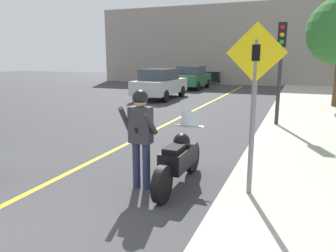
# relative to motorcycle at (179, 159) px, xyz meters

# --- Properties ---
(road_center_line) EXTENTS (0.12, 36.00, 0.01)m
(road_center_line) POSITION_rel_motorcycle_xyz_m (-2.34, 3.04, -0.50)
(road_center_line) COLOR yellow
(road_center_line) RESTS_ON ground
(building_backdrop) EXTENTS (28.00, 1.20, 6.64)m
(building_backdrop) POSITION_rel_motorcycle_xyz_m (-1.74, 23.04, 2.81)
(building_backdrop) COLOR gray
(building_backdrop) RESTS_ON ground
(motorcycle) EXTENTS (0.62, 2.22, 1.30)m
(motorcycle) POSITION_rel_motorcycle_xyz_m (0.00, 0.00, 0.00)
(motorcycle) COLOR black
(motorcycle) RESTS_ON ground
(person_biker) EXTENTS (0.59, 0.49, 1.80)m
(person_biker) POSITION_rel_motorcycle_xyz_m (-0.59, -0.38, 0.61)
(person_biker) COLOR #282D4C
(person_biker) RESTS_ON ground
(crossing_sign) EXTENTS (0.91, 0.08, 2.71)m
(crossing_sign) POSITION_rel_motorcycle_xyz_m (1.31, -0.25, 1.28)
(crossing_sign) COLOR slate
(crossing_sign) RESTS_ON sidewalk_curb
(traffic_light) EXTENTS (0.26, 0.30, 3.24)m
(traffic_light) POSITION_rel_motorcycle_xyz_m (1.32, 5.78, 1.92)
(traffic_light) COLOR #2D2D30
(traffic_light) RESTS_ON sidewalk_curb
(parked_car_silver) EXTENTS (1.88, 4.20, 1.68)m
(parked_car_silver) POSITION_rel_motorcycle_xyz_m (-5.39, 11.62, 0.35)
(parked_car_silver) COLOR black
(parked_car_silver) RESTS_ON ground
(parked_car_green) EXTENTS (1.88, 4.20, 1.68)m
(parked_car_green) POSITION_rel_motorcycle_xyz_m (-5.47, 17.75, 0.35)
(parked_car_green) COLOR black
(parked_car_green) RESTS_ON ground
(parked_car_black) EXTENTS (1.88, 4.20, 1.68)m
(parked_car_black) POSITION_rel_motorcycle_xyz_m (-5.36, 23.96, 0.35)
(parked_car_black) COLOR black
(parked_car_black) RESTS_ON ground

